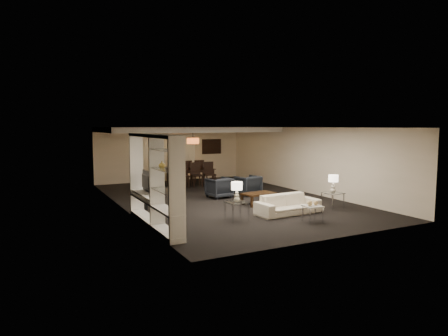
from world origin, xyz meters
name	(u,v)px	position (x,y,z in m)	size (l,w,h in m)	color
floor	(224,199)	(0.00, 0.00, 0.00)	(11.00, 11.00, 0.00)	black
ceiling	(224,127)	(0.00, 0.00, 2.50)	(7.00, 11.00, 0.02)	silver
wall_back	(171,154)	(0.00, 5.50, 1.25)	(7.00, 0.02, 2.50)	beige
wall_front	(336,184)	(0.00, -5.50, 1.25)	(7.00, 0.02, 2.50)	beige
wall_left	(122,169)	(-3.50, 0.00, 1.25)	(0.02, 11.00, 2.50)	beige
wall_right	(305,160)	(3.50, 0.00, 1.25)	(0.02, 11.00, 2.50)	beige
ceiling_soffit	(186,130)	(0.00, 3.50, 2.40)	(7.00, 4.00, 0.20)	silver
curtains	(153,156)	(-0.90, 5.42, 1.20)	(1.50, 0.12, 2.40)	beige
door	(185,158)	(0.70, 5.47, 1.05)	(0.90, 0.05, 2.10)	silver
painting	(211,147)	(2.10, 5.46, 1.55)	(0.95, 0.04, 0.65)	#142D38
media_unit	(154,181)	(-3.31, -2.60, 1.18)	(0.38, 3.40, 2.35)	white
pendant_light	(193,141)	(0.30, 3.50, 1.92)	(0.52, 0.52, 0.24)	#D8591E
sofa	(288,204)	(0.59, -2.93, 0.28)	(1.94, 0.76, 0.57)	beige
coffee_table	(259,199)	(0.59, -1.33, 0.19)	(1.07, 0.62, 0.38)	black
armchair_left	(219,188)	(-0.01, 0.37, 0.36)	(0.77, 0.79, 0.72)	black
armchair_right	(248,185)	(1.19, 0.37, 0.36)	(0.77, 0.79, 0.72)	black
side_table_left	(237,211)	(-1.11, -2.93, 0.25)	(0.53, 0.53, 0.50)	silver
side_table_right	(333,201)	(2.29, -2.93, 0.25)	(0.53, 0.53, 0.50)	silver
table_lamp_left	(237,192)	(-1.11, -2.93, 0.77)	(0.30, 0.30, 0.55)	#EAE3C6
table_lamp_right	(333,184)	(2.29, -2.93, 0.77)	(0.30, 0.30, 0.55)	beige
marble_table	(313,214)	(0.59, -4.03, 0.22)	(0.44, 0.44, 0.44)	silver
gold_gourd_a	(310,203)	(0.49, -4.03, 0.52)	(0.14, 0.14, 0.14)	tan
gold_gourd_b	(316,203)	(0.69, -4.03, 0.51)	(0.12, 0.12, 0.12)	tan
television	(145,182)	(-3.28, -1.68, 1.04)	(0.13, 1.00, 0.57)	black
vase_blue	(172,189)	(-3.31, -3.92, 1.15)	(0.17, 0.17, 0.17)	#253BA1
vase_amber	(162,165)	(-3.31, -3.27, 1.64)	(0.16, 0.16, 0.17)	gold
floor_speaker	(145,193)	(-2.94, -0.47, 0.53)	(0.12, 0.12, 1.06)	black
dining_table	(191,177)	(0.29, 3.75, 0.34)	(1.95, 1.09, 0.69)	black
chair_nl	(183,176)	(-0.31, 3.10, 0.51)	(0.47, 0.47, 1.02)	black
chair_nm	(197,175)	(0.29, 3.10, 0.51)	(0.47, 0.47, 1.02)	black
chair_nr	(210,174)	(0.89, 3.10, 0.51)	(0.47, 0.47, 1.02)	black
chair_fl	(173,172)	(-0.31, 4.40, 0.51)	(0.47, 0.47, 1.02)	black
chair_fm	(185,172)	(0.29, 4.40, 0.51)	(0.47, 0.47, 1.02)	black
chair_fr	(198,171)	(0.89, 4.40, 0.51)	(0.47, 0.47, 1.02)	black
floor_lamp	(157,165)	(-0.79, 5.20, 0.79)	(0.23, 0.23, 1.59)	black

